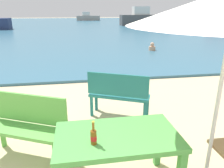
{
  "coord_description": "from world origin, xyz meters",
  "views": [
    {
      "loc": [
        -1.02,
        -1.31,
        2.1
      ],
      "look_at": [
        -0.3,
        3.0,
        0.6
      ],
      "focal_mm": 35.04,
      "sensor_mm": 36.0,
      "label": 1
    }
  ],
  "objects_px": {
    "bench_teal_center": "(118,93)",
    "boat_cargo_ship": "(144,19)",
    "beer_bottle_amber": "(94,136)",
    "bench_green_left": "(27,123)",
    "picnic_table_green": "(117,143)",
    "swimmer_person": "(152,47)",
    "boat_sailboat": "(88,17)"
  },
  "relations": [
    {
      "from": "bench_teal_center",
      "to": "boat_cargo_ship",
      "type": "distance_m",
      "value": 26.38
    },
    {
      "from": "beer_bottle_amber",
      "to": "boat_cargo_ship",
      "type": "relative_size",
      "value": 0.04
    },
    {
      "from": "beer_bottle_amber",
      "to": "boat_cargo_ship",
      "type": "distance_m",
      "value": 28.46
    },
    {
      "from": "picnic_table_green",
      "to": "bench_teal_center",
      "type": "distance_m",
      "value": 1.87
    },
    {
      "from": "swimmer_person",
      "to": "boat_sailboat",
      "type": "relative_size",
      "value": 0.09
    },
    {
      "from": "beer_bottle_amber",
      "to": "boat_sailboat",
      "type": "height_order",
      "value": "boat_sailboat"
    },
    {
      "from": "picnic_table_green",
      "to": "bench_teal_center",
      "type": "height_order",
      "value": "bench_teal_center"
    },
    {
      "from": "beer_bottle_amber",
      "to": "bench_green_left",
      "type": "relative_size",
      "value": 0.21
    },
    {
      "from": "boat_cargo_ship",
      "to": "bench_teal_center",
      "type": "bearing_deg",
      "value": -108.4
    },
    {
      "from": "boat_sailboat",
      "to": "boat_cargo_ship",
      "type": "relative_size",
      "value": 0.67
    },
    {
      "from": "picnic_table_green",
      "to": "boat_sailboat",
      "type": "height_order",
      "value": "boat_sailboat"
    },
    {
      "from": "swimmer_person",
      "to": "boat_cargo_ship",
      "type": "xyz_separation_m",
      "value": [
        5.23,
        18.2,
        0.69
      ]
    },
    {
      "from": "bench_teal_center",
      "to": "boat_cargo_ship",
      "type": "relative_size",
      "value": 0.19
    },
    {
      "from": "bench_green_left",
      "to": "boat_cargo_ship",
      "type": "bearing_deg",
      "value": 69.22
    },
    {
      "from": "swimmer_person",
      "to": "boat_sailboat",
      "type": "height_order",
      "value": "boat_sailboat"
    },
    {
      "from": "picnic_table_green",
      "to": "boat_cargo_ship",
      "type": "distance_m",
      "value": 28.23
    },
    {
      "from": "picnic_table_green",
      "to": "beer_bottle_amber",
      "type": "xyz_separation_m",
      "value": [
        -0.28,
        -0.14,
        0.2
      ]
    },
    {
      "from": "bench_green_left",
      "to": "boat_sailboat",
      "type": "distance_m",
      "value": 40.36
    },
    {
      "from": "picnic_table_green",
      "to": "swimmer_person",
      "type": "relative_size",
      "value": 3.41
    },
    {
      "from": "picnic_table_green",
      "to": "beer_bottle_amber",
      "type": "relative_size",
      "value": 5.28
    },
    {
      "from": "swimmer_person",
      "to": "bench_green_left",
      "type": "bearing_deg",
      "value": -120.76
    },
    {
      "from": "beer_bottle_amber",
      "to": "swimmer_person",
      "type": "bearing_deg",
      "value": 66.9
    },
    {
      "from": "bench_teal_center",
      "to": "bench_green_left",
      "type": "bearing_deg",
      "value": -147.82
    },
    {
      "from": "bench_green_left",
      "to": "boat_sailboat",
      "type": "relative_size",
      "value": 0.29
    },
    {
      "from": "beer_bottle_amber",
      "to": "bench_teal_center",
      "type": "relative_size",
      "value": 0.21
    },
    {
      "from": "beer_bottle_amber",
      "to": "boat_cargo_ship",
      "type": "bearing_deg",
      "value": 71.61
    },
    {
      "from": "beer_bottle_amber",
      "to": "bench_teal_center",
      "type": "bearing_deg",
      "value": 71.72
    },
    {
      "from": "beer_bottle_amber",
      "to": "swimmer_person",
      "type": "relative_size",
      "value": 0.65
    },
    {
      "from": "swimmer_person",
      "to": "boat_cargo_ship",
      "type": "distance_m",
      "value": 18.95
    },
    {
      "from": "beer_bottle_amber",
      "to": "bench_green_left",
      "type": "bearing_deg",
      "value": 131.64
    },
    {
      "from": "beer_bottle_amber",
      "to": "boat_sailboat",
      "type": "relative_size",
      "value": 0.06
    },
    {
      "from": "bench_teal_center",
      "to": "boat_sailboat",
      "type": "relative_size",
      "value": 0.29
    }
  ]
}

